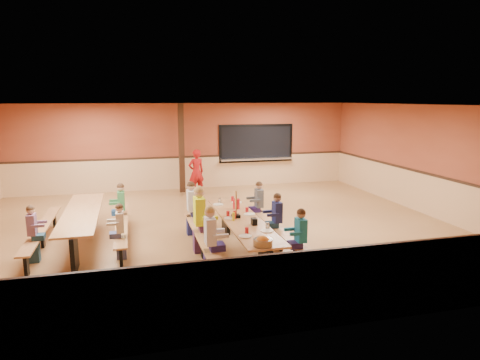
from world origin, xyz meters
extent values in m
plane|color=brown|center=(0.00, 0.00, 0.00)|extent=(12.00, 12.00, 0.00)
cube|color=brown|center=(0.00, 5.00, 1.50)|extent=(12.00, 0.04, 3.00)
cube|color=brown|center=(0.00, -5.00, 1.50)|extent=(12.00, 0.04, 3.00)
cube|color=brown|center=(6.00, 0.00, 1.50)|extent=(0.04, 10.00, 3.00)
cube|color=white|center=(0.00, 0.00, 3.00)|extent=(12.00, 10.00, 0.04)
cube|color=black|center=(2.60, 4.97, 1.55)|extent=(2.60, 0.06, 1.20)
cube|color=silver|center=(2.60, 4.88, 0.98)|extent=(2.70, 0.28, 0.06)
cube|color=black|center=(-0.20, 4.40, 1.50)|extent=(0.18, 0.18, 3.00)
cube|color=#B57B48|center=(0.27, -1.88, 0.72)|extent=(0.75, 3.60, 0.04)
cube|color=black|center=(0.27, -3.43, 0.35)|extent=(0.08, 0.60, 0.70)
cube|color=black|center=(0.27, -0.33, 0.35)|extent=(0.08, 0.60, 0.70)
cube|color=#B57B48|center=(-0.56, -1.88, 0.43)|extent=(0.26, 3.60, 0.04)
cube|color=black|center=(-0.56, -1.88, 0.21)|extent=(0.06, 0.18, 0.41)
cube|color=#B57B48|center=(1.09, -1.88, 0.43)|extent=(0.26, 3.60, 0.04)
cube|color=black|center=(1.09, -1.88, 0.21)|extent=(0.06, 0.18, 0.41)
cube|color=#B57B48|center=(-2.97, -0.43, 0.72)|extent=(0.75, 3.60, 0.04)
cube|color=black|center=(-2.97, -1.98, 0.35)|extent=(0.08, 0.60, 0.70)
cube|color=black|center=(-2.97, 1.12, 0.35)|extent=(0.08, 0.60, 0.70)
cube|color=#B57B48|center=(-3.79, -0.43, 0.43)|extent=(0.26, 3.60, 0.04)
cube|color=black|center=(-3.79, -0.43, 0.21)|extent=(0.06, 0.18, 0.41)
cube|color=#B57B48|center=(-2.14, -0.43, 0.43)|extent=(0.26, 3.60, 0.04)
cube|color=black|center=(-2.14, -0.43, 0.21)|extent=(0.06, 0.18, 0.41)
imported|color=#A41213|center=(0.20, 3.86, 0.76)|extent=(0.64, 0.51, 1.52)
cylinder|color=red|center=(0.35, -1.03, 0.85)|extent=(0.16, 0.16, 0.22)
cube|color=black|center=(0.39, -2.32, 0.80)|extent=(0.10, 0.14, 0.13)
cylinder|color=yellow|center=(0.07, -1.94, 0.82)|extent=(0.06, 0.06, 0.17)
cylinder|color=#B2140F|center=(0.11, -1.84, 0.82)|extent=(0.06, 0.06, 0.17)
cube|color=black|center=(0.17, -1.73, 0.77)|extent=(0.16, 0.16, 0.06)
cube|color=#B57B48|center=(0.17, -1.73, 1.05)|extent=(0.02, 0.09, 0.50)
camera|label=1|loc=(-1.88, -10.00, 3.15)|focal=32.00mm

